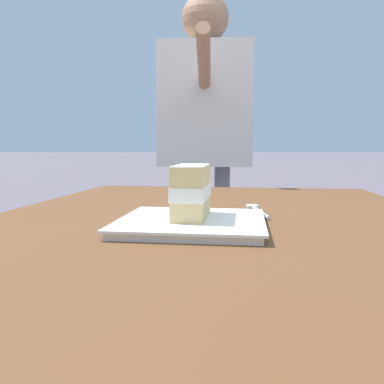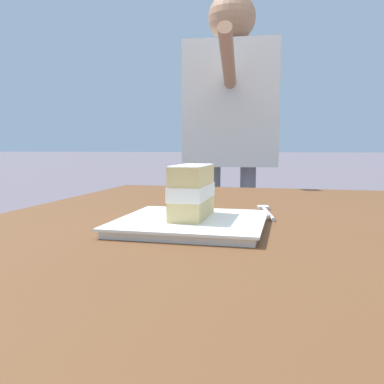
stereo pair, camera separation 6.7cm
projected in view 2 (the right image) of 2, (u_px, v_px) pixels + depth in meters
name	position (u px, v px, depth m)	size (l,w,h in m)	color
patio_table	(195.00, 298.00, 0.59)	(1.61, 0.89, 0.71)	brown
dessert_plate	(192.00, 223.00, 0.68)	(0.24, 0.24, 0.02)	white
cake_slice	(192.00, 191.00, 0.68)	(0.13, 0.06, 0.09)	#E0C17A
dessert_fork	(267.00, 211.00, 0.83)	(0.17, 0.05, 0.01)	silver
diner_person	(231.00, 111.00, 1.78)	(0.55, 0.43, 1.51)	slate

